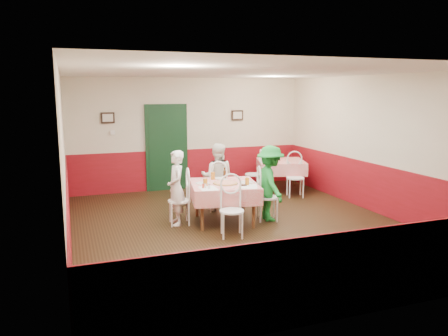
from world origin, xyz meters
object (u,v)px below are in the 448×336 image
object	(u,v)px
glass_a	(205,183)
diner_left	(176,188)
chair_left	(179,201)
chair_far	(218,189)
diner_far	(217,177)
chair_second_b	(295,178)
second_table	(281,175)
chair_right	(267,197)
main_table	(224,203)
chair_near	(232,211)
beer_bottle	(225,174)
chair_second_a	(253,174)
pizza	(225,183)
glass_c	(213,176)
diner_right	(270,183)
glass_b	(247,181)
wallet	(243,185)

from	to	relation	value
glass_a	diner_left	bearing A→B (deg)	145.45
chair_left	glass_a	bearing A→B (deg)	60.95
chair_far	diner_far	bearing A→B (deg)	-88.26
chair_second_b	second_table	bearing A→B (deg)	107.82
glass_a	diner_far	size ratio (longest dim) A/B	0.10
second_table	chair_right	world-z (taller)	chair_right
chair_left	chair_right	world-z (taller)	same
chair_far	glass_a	size ratio (longest dim) A/B	6.35
main_table	chair_near	size ratio (longest dim) A/B	1.36
glass_a	beer_bottle	size ratio (longest dim) A/B	0.70
glass_a	chair_second_b	bearing A→B (deg)	28.96
chair_far	chair_near	xyz separation A→B (m)	(-0.32, -1.67, 0.00)
chair_second_a	beer_bottle	size ratio (longest dim) A/B	4.46
second_table	pizza	xyz separation A→B (m)	(-2.28, -2.16, 0.40)
chair_far	glass_a	bearing A→B (deg)	72.15
second_table	chair_left	world-z (taller)	chair_left
chair_second_a	glass_a	distance (m)	3.00
beer_bottle	diner_far	world-z (taller)	diner_far
diner_far	chair_second_b	bearing A→B (deg)	-144.00
beer_bottle	pizza	bearing A→B (deg)	-108.15
chair_left	chair_far	size ratio (longest dim) A/B	1.00
pizza	diner_left	distance (m)	0.92
diner_left	glass_c	bearing A→B (deg)	107.96
diner_right	glass_b	bearing A→B (deg)	109.78
second_table	glass_b	size ratio (longest dim) A/B	8.17
chair_right	diner_right	distance (m)	0.28
pizza	main_table	bearing A→B (deg)	92.67
chair_right	glass_a	distance (m)	1.31
beer_bottle	main_table	bearing A→B (deg)	-111.51
beer_bottle	diner_left	distance (m)	1.08
chair_second_b	chair_left	bearing A→B (deg)	-141.38
second_table	chair_near	world-z (taller)	chair_near
chair_right	beer_bottle	size ratio (longest dim) A/B	4.46
diner_left	chair_far	bearing A→B (deg)	124.73
main_table	chair_near	world-z (taller)	chair_near
chair_far	chair_second_b	bearing A→B (deg)	-153.98
second_table	beer_bottle	distance (m)	2.76
chair_left	diner_left	bearing A→B (deg)	-93.10
chair_second_a	chair_second_b	size ratio (longest dim) A/B	1.00
second_table	main_table	bearing A→B (deg)	-137.45
second_table	chair_left	distance (m)	3.67
wallet	diner_left	world-z (taller)	diner_left
chair_second_a	beer_bottle	world-z (taller)	beer_bottle
diner_left	chair_near	bearing A→B (deg)	38.00
glass_a	diner_right	xyz separation A→B (m)	(1.30, -0.02, -0.10)
glass_a	glass_c	bearing A→B (deg)	58.78
chair_second_b	pizza	world-z (taller)	chair_second_b
chair_near	pizza	distance (m)	0.85
glass_b	chair_second_b	bearing A→B (deg)	40.43
pizza	glass_c	world-z (taller)	glass_c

